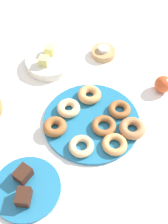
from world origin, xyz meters
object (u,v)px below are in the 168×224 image
donut_1 (120,109)px  donut_2 (132,128)px  donut_7 (69,108)px  brownie_near (23,197)px  candle_holder (103,53)px  fruit_bowl (49,62)px  brownie_far (23,174)px  donut_3 (89,95)px  cake_plate (27,188)px  apple (163,84)px  tealight (104,49)px  donut_5 (104,126)px  donut_plate (91,121)px  melon_chunk_left (44,61)px  donut_0 (81,146)px  donut_4 (115,144)px  donut_6 (55,127)px  melon_chunk_right (50,50)px

donut_1 → donut_2: (-0.06, -0.07, 0.00)m
donut_7 → brownie_near: size_ratio=1.65×
candle_holder → fruit_bowl: bearing=133.6°
donut_7 → brownie_far: brownie_far is taller
donut_3 → cake_plate: (-0.41, 0.01, -0.02)m
apple → tealight: bearing=75.2°
donut_5 → cake_plate: donut_5 is taller
donut_plate → donut_2: (0.03, -0.14, 0.02)m
donut_plate → brownie_near: 0.35m
tealight → melon_chunk_left: bearing=138.9°
donut_1 → brownie_near: (-0.43, 0.12, 0.01)m
donut_0 → donut_7: (0.12, 0.11, 0.00)m
donut_4 → donut_5: size_ratio=0.99×
tealight → donut_6: bearing=-177.5°
cake_plate → brownie_far: 0.05m
donut_4 → fruit_bowl: 0.47m
donut_4 → melon_chunk_left: bearing=63.2°
donut_3 → donut_6: size_ratio=1.06×
donut_4 → fruit_bowl: bearing=59.5°
tealight → melon_chunk_right: 0.23m
donut_0 → apple: bearing=-21.8°
donut_plate → brownie_far: brownie_far is taller
donut_5 → apple: 0.30m
donut_3 → donut_6: (-0.18, 0.04, -0.00)m
fruit_bowl → melon_chunk_right: 0.05m
donut_0 → donut_6: donut_6 is taller
donut_5 → candle_holder: (0.35, 0.17, -0.01)m
donut_1 → brownie_far: 0.41m
cake_plate → brownie_far: bearing=45.0°
donut_2 → tealight: bearing=39.3°
donut_3 → brownie_near: brownie_near is taller
donut_7 → brownie_far: (-0.29, -0.00, 0.01)m
brownie_near → tealight: size_ratio=1.10×
cake_plate → melon_chunk_right: 0.58m
donut_1 → cake_plate: bearing=161.4°
tealight → donut_4: bearing=-150.1°
brownie_far → donut_1: bearing=-23.3°
donut_4 → apple: size_ratio=1.27×
donut_plate → donut_0: bearing=-169.6°
donut_1 → donut_5: size_ratio=0.94×
apple → donut_5: bearing=156.0°
donut_4 → fruit_bowl: size_ratio=0.44×
melon_chunk_left → cake_plate: bearing=-154.0°
donut_1 → brownie_far: (-0.37, 0.16, 0.01)m
donut_plate → donut_7: donut_7 is taller
brownie_far → tealight: size_ratio=1.10×
donut_plate → brownie_near: bearing=172.4°
donut_6 → donut_5: bearing=-60.3°
donut_plate → fruit_bowl: (0.18, 0.29, 0.01)m
donut_3 → donut_5: bearing=-133.0°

